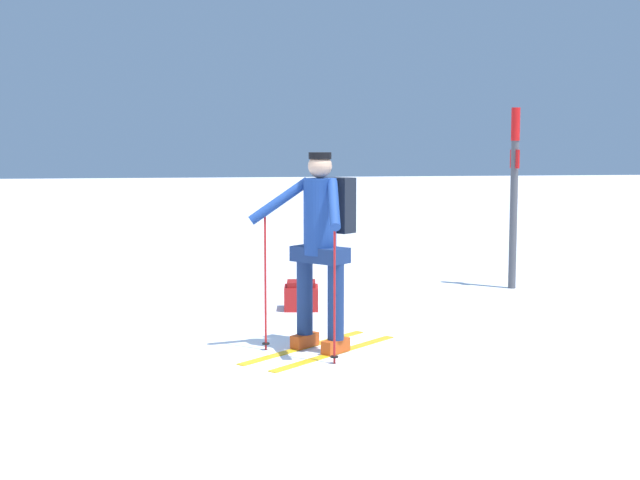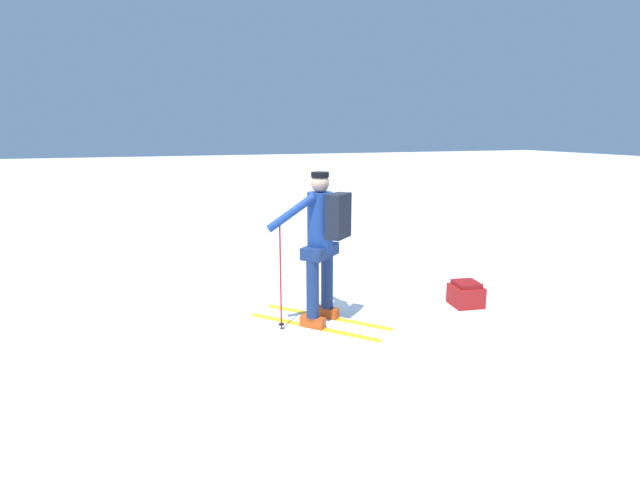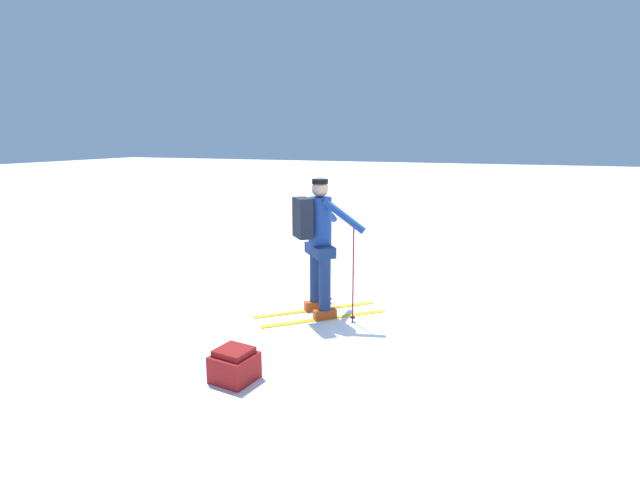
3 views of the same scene
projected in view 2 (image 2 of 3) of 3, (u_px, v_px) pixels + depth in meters
The scene contains 3 objects.
ground_plane at pixel (283, 307), 6.62m from camera, with size 80.00×80.00×0.00m, color white.
skier at pixel (322, 238), 5.85m from camera, with size 1.51×1.60×1.83m.
dropped_backpack at pixel (466, 294), 6.64m from camera, with size 0.43×0.44×0.33m.
Camera 2 is at (-1.66, -6.07, 2.30)m, focal length 28.00 mm.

